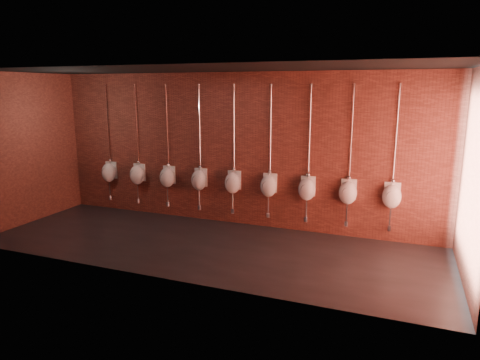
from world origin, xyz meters
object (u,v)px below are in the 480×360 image
(urinal_1, at_px, (137,174))
(urinal_0, at_px, (109,172))
(urinal_7, at_px, (348,192))
(urinal_5, at_px, (269,185))
(urinal_4, at_px, (233,182))
(urinal_3, at_px, (199,179))
(urinal_2, at_px, (167,177))
(urinal_6, at_px, (307,188))
(urinal_8, at_px, (392,196))

(urinal_1, bearing_deg, urinal_0, 180.00)
(urinal_1, distance_m, urinal_7, 4.77)
(urinal_5, bearing_deg, urinal_7, 0.00)
(urinal_4, bearing_deg, urinal_3, 180.00)
(urinal_2, bearing_deg, urinal_0, 180.00)
(urinal_1, bearing_deg, urinal_5, 0.00)
(urinal_1, relative_size, urinal_4, 1.00)
(urinal_1, distance_m, urinal_3, 1.59)
(urinal_1, xyz_separation_m, urinal_7, (4.77, 0.00, 0.00))
(urinal_0, distance_m, urinal_2, 1.59)
(urinal_2, height_order, urinal_6, same)
(urinal_2, relative_size, urinal_6, 1.00)
(urinal_3, height_order, urinal_6, same)
(urinal_0, relative_size, urinal_7, 1.00)
(urinal_0, xyz_separation_m, urinal_7, (5.57, 0.00, 0.00))
(urinal_2, height_order, urinal_7, same)
(urinal_7, distance_m, urinal_8, 0.80)
(urinal_1, height_order, urinal_3, same)
(urinal_0, relative_size, urinal_2, 1.00)
(urinal_6, bearing_deg, urinal_8, 0.00)
(urinal_2, bearing_deg, urinal_5, 0.00)
(urinal_3, xyz_separation_m, urinal_6, (2.39, 0.00, 0.00))
(urinal_5, bearing_deg, urinal_0, 180.00)
(urinal_2, height_order, urinal_3, same)
(urinal_0, distance_m, urinal_4, 3.18)
(urinal_2, xyz_separation_m, urinal_4, (1.59, 0.00, 0.00))
(urinal_1, height_order, urinal_7, same)
(urinal_0, distance_m, urinal_8, 6.36)
(urinal_0, height_order, urinal_5, same)
(urinal_0, xyz_separation_m, urinal_3, (2.39, 0.00, 0.00))
(urinal_3, bearing_deg, urinal_6, 0.00)
(urinal_3, xyz_separation_m, urinal_4, (0.80, 0.00, 0.00))
(urinal_2, bearing_deg, urinal_3, 0.00)
(urinal_4, distance_m, urinal_6, 1.59)
(urinal_0, bearing_deg, urinal_8, 0.00)
(urinal_3, relative_size, urinal_6, 1.00)
(urinal_7, bearing_deg, urinal_6, 180.00)
(urinal_5, xyz_separation_m, urinal_8, (2.39, 0.00, 0.00))
(urinal_1, xyz_separation_m, urinal_6, (3.98, 0.00, 0.00))
(urinal_8, bearing_deg, urinal_2, 180.00)
(urinal_1, bearing_deg, urinal_8, 0.00)
(urinal_7, xyz_separation_m, urinal_8, (0.80, 0.00, 0.00))
(urinal_6, bearing_deg, urinal_4, 180.00)
(urinal_0, distance_m, urinal_1, 0.80)
(urinal_2, relative_size, urinal_3, 1.00)
(urinal_5, distance_m, urinal_8, 2.39)
(urinal_2, relative_size, urinal_8, 1.00)
(urinal_4, relative_size, urinal_8, 1.00)
(urinal_4, distance_m, urinal_8, 3.18)
(urinal_1, relative_size, urinal_6, 1.00)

